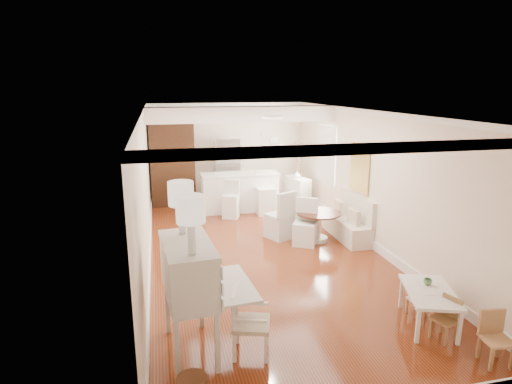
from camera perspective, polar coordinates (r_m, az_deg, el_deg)
name	(u,v)px	position (r m, az deg, el deg)	size (l,w,h in m)	color
room	(263,153)	(8.44, 0.95, 5.20)	(9.00, 9.04, 2.82)	brown
secretary_bureau	(189,298)	(5.47, -8.87, -13.83)	(1.14, 1.16, 1.46)	beige
gustavian_armchair	(251,322)	(5.52, -0.65, -16.98)	(0.49, 0.49, 0.85)	white
kids_table	(428,308)	(6.63, 21.99, -14.11)	(0.62, 1.04, 0.52)	white
kids_chair_a	(445,319)	(6.35, 23.90, -15.21)	(0.29, 0.29, 0.59)	olive
kids_chair_b	(417,299)	(6.85, 20.71, -13.18)	(0.24, 0.24, 0.49)	tan
kids_chair_c	(497,339)	(6.11, 29.45, -16.73)	(0.32, 0.32, 0.66)	#AC7C4E
banquette	(347,216)	(9.58, 12.07, -3.19)	(0.52, 1.60, 0.98)	silver
dining_table	(318,226)	(9.34, 8.28, -4.57)	(0.94, 0.94, 0.64)	#4F2719
slip_chair_near	(305,222)	(9.04, 6.57, -4.05)	(0.46, 0.48, 0.97)	white
slip_chair_far	(280,214)	(9.37, 3.21, -2.99)	(0.51, 0.53, 1.07)	silver
breakfast_counter	(240,192)	(11.40, -2.15, -0.01)	(2.05, 0.65, 1.03)	white
bar_stool_left	(231,200)	(10.81, -3.38, -1.02)	(0.38, 0.38, 0.95)	white
bar_stool_right	(265,193)	(11.09, 1.25, -0.17)	(0.45, 0.45, 1.12)	white
pantry_cabinet	(172,164)	(12.14, -11.07, 3.66)	(1.20, 0.60, 2.30)	#381E11
fridge	(240,170)	(12.36, -2.18, 2.92)	(0.75, 0.65, 1.80)	silver
sideboard	(297,192)	(11.95, 5.51, 0.04)	(0.38, 0.85, 0.81)	silver
pencil_cup	(428,282)	(6.66, 21.90, -11.06)	(0.11, 0.11, 0.09)	#5D8F53
branch_vase	(297,174)	(11.81, 5.52, 2.34)	(0.17, 0.17, 0.18)	white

